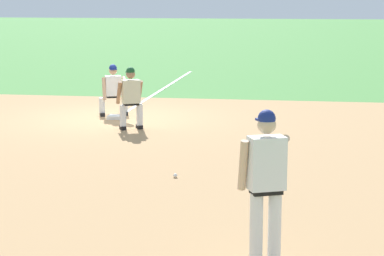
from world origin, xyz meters
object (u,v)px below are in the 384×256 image
(first_base_bag, at_px, (116,117))
(baseball, at_px, (175,176))
(pitcher, at_px, (266,180))
(baserunner, at_px, (131,96))
(first_baseman, at_px, (114,88))

(first_base_bag, bearing_deg, baseball, -155.98)
(first_base_bag, distance_m, pitcher, 10.94)
(first_base_bag, xyz_separation_m, baserunner, (-1.37, -0.74, 0.75))
(baseball, xyz_separation_m, pitcher, (-4.12, -1.80, 1.02))
(baseball, height_order, first_baseman, first_baseman)
(baseball, bearing_deg, pitcher, -156.44)
(first_baseman, xyz_separation_m, baserunner, (-1.82, -0.88, 0.06))
(first_baseman, bearing_deg, baserunner, -154.13)
(pitcher, height_order, first_baseman, pitcher)
(first_base_bag, height_order, pitcher, pitcher)
(baseball, bearing_deg, baserunner, 22.60)
(first_baseman, height_order, baserunner, baserunner)
(pitcher, bearing_deg, first_baseman, 23.56)
(baserunner, bearing_deg, first_base_bag, 28.40)
(first_base_bag, distance_m, first_baseman, 0.83)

